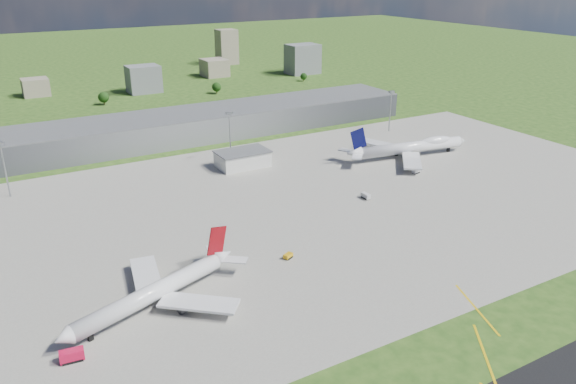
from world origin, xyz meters
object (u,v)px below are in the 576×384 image
airliner_red_twin (157,291)px  airliner_blue_quad (411,147)px  tug_yellow (288,256)px  van_white_near (366,196)px  crash_tender (72,356)px  van_white_far (416,171)px

airliner_red_twin → airliner_blue_quad: airliner_blue_quad is taller
tug_yellow → van_white_near: size_ratio=0.84×
airliner_red_twin → tug_yellow: airliner_red_twin is taller
crash_tender → tug_yellow: bearing=21.4°
crash_tender → van_white_far: bearing=26.8°
airliner_blue_quad → van_white_far: airliner_blue_quad is taller
crash_tender → van_white_far: 190.39m
airliner_blue_quad → van_white_far: (-15.26, -21.89, -4.27)m
airliner_blue_quad → van_white_far: bearing=-116.2°
airliner_blue_quad → tug_yellow: bearing=-141.2°
van_white_near → van_white_far: bearing=-72.2°
airliner_blue_quad → van_white_near: 68.38m
airliner_red_twin → van_white_far: airliner_red_twin is taller
tug_yellow → airliner_blue_quad: bearing=5.3°
crash_tender → tug_yellow: (77.81, 20.46, -0.71)m
airliner_red_twin → airliner_blue_quad: size_ratio=0.84×
tug_yellow → van_white_far: size_ratio=0.84×
airliner_red_twin → van_white_near: airliner_red_twin is taller
airliner_blue_quad → van_white_far: 27.02m
airliner_blue_quad → crash_tender: airliner_blue_quad is taller
van_white_near → airliner_blue_quad: bearing=-58.7°
airliner_red_twin → crash_tender: (-28.17, -14.78, -3.13)m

